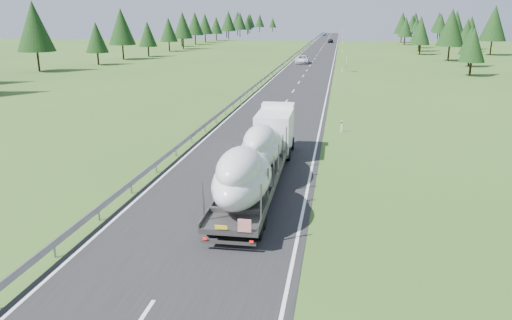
% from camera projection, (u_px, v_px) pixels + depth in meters
% --- Properties ---
extents(road_surface, '(10.00, 400.00, 0.02)m').
position_uv_depth(road_surface, '(313.00, 62.00, 111.08)').
color(road_surface, black).
rests_on(road_surface, ground).
extents(guardrail, '(0.10, 400.00, 0.76)m').
position_uv_depth(guardrail, '(289.00, 59.00, 111.70)').
color(guardrail, slate).
rests_on(guardrail, ground).
extents(marker_posts, '(0.13, 350.08, 1.00)m').
position_uv_depth(marker_posts, '(343.00, 46.00, 162.01)').
color(marker_posts, silver).
rests_on(marker_posts, ground).
extents(highway_sign, '(0.08, 0.90, 2.60)m').
position_uv_depth(highway_sign, '(347.00, 62.00, 90.48)').
color(highway_sign, slate).
rests_on(highway_sign, ground).
extents(tree_line_right, '(26.87, 356.25, 12.65)m').
position_uv_depth(tree_line_right, '(479.00, 28.00, 124.80)').
color(tree_line_right, black).
rests_on(tree_line_right, ground).
extents(tree_line_left, '(15.12, 355.51, 12.66)m').
position_uv_depth(tree_line_left, '(176.00, 25.00, 153.72)').
color(tree_line_left, black).
rests_on(tree_line_left, ground).
extents(boat_truck, '(2.80, 18.64, 3.87)m').
position_uv_depth(boat_truck, '(258.00, 154.00, 28.96)').
color(boat_truck, white).
rests_on(boat_truck, ground).
extents(distant_van, '(2.83, 5.97, 1.65)m').
position_uv_depth(distant_van, '(303.00, 60.00, 106.77)').
color(distant_van, white).
rests_on(distant_van, ground).
extents(distant_car_dark, '(2.16, 4.65, 1.54)m').
position_uv_depth(distant_car_dark, '(331.00, 41.00, 189.72)').
color(distant_car_dark, black).
rests_on(distant_car_dark, ground).
extents(distant_car_blue, '(1.86, 4.50, 1.45)m').
position_uv_depth(distant_car_blue, '(324.00, 34.00, 260.98)').
color(distant_car_blue, '#1A2F49').
rests_on(distant_car_blue, ground).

